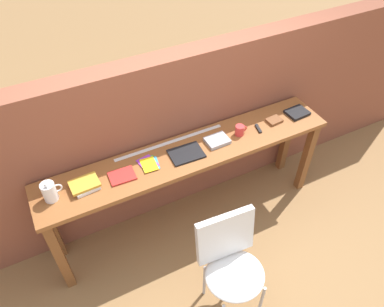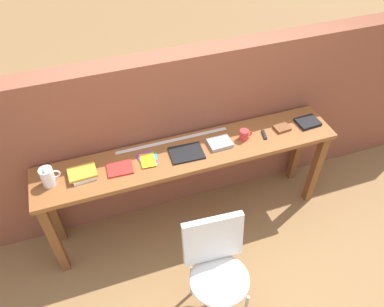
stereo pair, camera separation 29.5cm
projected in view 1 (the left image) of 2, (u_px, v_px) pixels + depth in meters
name	position (u px, v px, depth m)	size (l,w,h in m)	color
ground_plane	(204.00, 240.00, 3.44)	(40.00, 40.00, 0.00)	olive
brick_wall_back	(172.00, 135.00, 3.30)	(6.00, 0.20, 1.58)	brown
sideboard	(189.00, 164.00, 3.12)	(2.50, 0.44, 0.88)	brown
chair_white_moulded	(231.00, 262.00, 2.70)	(0.47, 0.48, 0.89)	white
pitcher_white	(50.00, 192.00, 2.62)	(0.14, 0.10, 0.18)	white
book_stack_leftmost	(85.00, 185.00, 2.73)	(0.22, 0.18, 0.05)	white
magazine_cycling	(122.00, 176.00, 2.82)	(0.19, 0.15, 0.01)	red
pamphlet_pile_colourful	(149.00, 164.00, 2.91)	(0.16, 0.19, 0.01)	green
book_open_centre	(186.00, 154.00, 2.99)	(0.27, 0.20, 0.02)	black
book_grey_hardcover	(217.00, 141.00, 3.09)	(0.19, 0.15, 0.03)	#9E9EA3
mug	(240.00, 130.00, 3.14)	(0.11, 0.08, 0.09)	red
multitool_folded	(258.00, 128.00, 3.22)	(0.02, 0.11, 0.02)	black
leather_journal_brown	(274.00, 120.00, 3.29)	(0.13, 0.10, 0.02)	brown
book_repair_rightmost	(297.00, 113.00, 3.37)	(0.19, 0.16, 0.03)	black
ruler_metal_back_edge	(170.00, 142.00, 3.10)	(0.96, 0.03, 0.00)	silver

